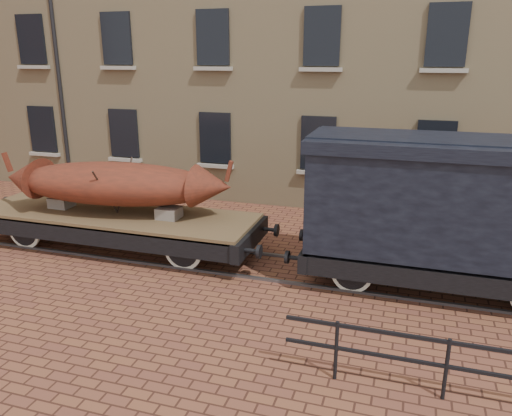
% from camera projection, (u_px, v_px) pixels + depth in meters
% --- Properties ---
extents(ground, '(90.00, 90.00, 0.00)m').
position_uv_depth(ground, '(236.00, 263.00, 12.17)').
color(ground, brown).
extents(rail_track, '(30.00, 1.52, 0.06)m').
position_uv_depth(rail_track, '(236.00, 262.00, 12.16)').
color(rail_track, '#59595E').
rests_on(rail_track, ground).
extents(flatcar_wagon, '(8.38, 2.27, 1.26)m').
position_uv_depth(flatcar_wagon, '(115.00, 220.00, 12.90)').
color(flatcar_wagon, brown).
rests_on(flatcar_wagon, ground).
extents(iron_boat, '(6.10, 2.32, 1.49)m').
position_uv_depth(iron_boat, '(115.00, 183.00, 12.58)').
color(iron_boat, maroon).
rests_on(iron_boat, flatcar_wagon).
extents(goods_van, '(6.37, 2.32, 3.30)m').
position_uv_depth(goods_van, '(446.00, 198.00, 10.24)').
color(goods_van, black).
rests_on(goods_van, ground).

